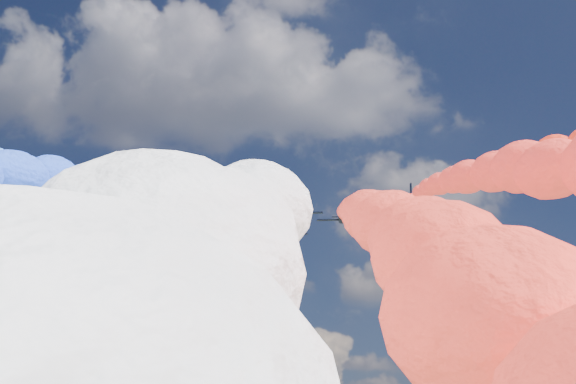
# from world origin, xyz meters

# --- Properties ---
(jet_0) EXTENTS (9.25, 12.52, 5.48)m
(jet_0) POSITION_xyz_m (-28.79, -4.27, 97.81)
(jet_0) COLOR black
(jet_1) EXTENTS (9.29, 12.54, 5.48)m
(jet_1) POSITION_xyz_m (-18.75, 2.96, 97.81)
(jet_1) COLOR black
(trail_1) EXTENTS (5.85, 120.73, 47.40)m
(trail_1) POSITION_xyz_m (-18.75, -59.42, 75.80)
(trail_1) COLOR blue
(jet_2) EXTENTS (9.13, 12.43, 5.48)m
(jet_2) POSITION_xyz_m (-8.08, 12.53, 97.81)
(jet_2) COLOR black
(trail_2) EXTENTS (5.85, 120.73, 47.40)m
(trail_2) POSITION_xyz_m (-8.08, -49.85, 75.80)
(trail_2) COLOR #2152FF
(jet_3) EXTENTS (9.56, 12.73, 5.48)m
(jet_3) POSITION_xyz_m (1.39, 8.67, 97.81)
(jet_3) COLOR black
(trail_3) EXTENTS (5.85, 120.73, 47.40)m
(trail_3) POSITION_xyz_m (1.39, -53.71, 75.80)
(trail_3) COLOR white
(jet_4) EXTENTS (9.08, 12.39, 5.48)m
(jet_4) POSITION_xyz_m (-1.42, 20.86, 97.81)
(jet_4) COLOR black
(trail_4) EXTENTS (5.85, 120.73, 47.40)m
(trail_4) POSITION_xyz_m (-1.42, -41.53, 75.80)
(trail_4) COLOR white
(jet_5) EXTENTS (9.18, 12.46, 5.48)m
(jet_5) POSITION_xyz_m (9.29, 12.56, 97.81)
(jet_5) COLOR black
(trail_5) EXTENTS (5.85, 120.73, 47.40)m
(trail_5) POSITION_xyz_m (9.29, -49.83, 75.80)
(trail_5) COLOR #F1382A
(jet_6) EXTENTS (9.24, 12.50, 5.48)m
(jet_6) POSITION_xyz_m (20.02, 3.01, 97.81)
(jet_6) COLOR black
(trail_6) EXTENTS (5.85, 120.73, 47.40)m
(trail_6) POSITION_xyz_m (20.02, -59.37, 75.80)
(trail_6) COLOR #F7342A
(jet_7) EXTENTS (9.75, 12.86, 5.48)m
(jet_7) POSITION_xyz_m (28.90, -4.94, 97.81)
(jet_7) COLOR black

